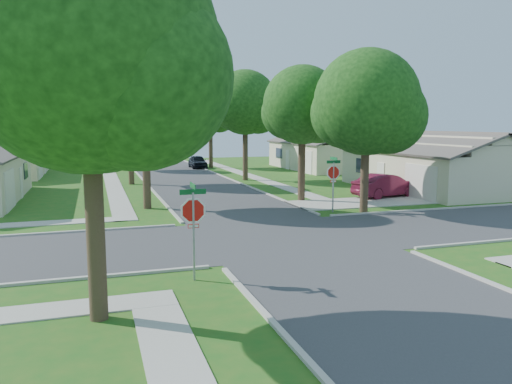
{
  "coord_description": "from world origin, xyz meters",
  "views": [
    {
      "loc": [
        -7.46,
        -19.26,
        4.72
      ],
      "look_at": [
        -0.38,
        2.48,
        1.6
      ],
      "focal_mm": 35.0,
      "sensor_mm": 36.0,
      "label": 1
    }
  ],
  "objects_px": {
    "stop_sign_sw": "(193,215)",
    "tree_w_mid": "(130,101)",
    "tree_w_near": "(145,98)",
    "house_ne_far": "(325,154)",
    "tree_ne_corner": "(368,107)",
    "tree_e_near": "(303,109)",
    "car_driveway": "(386,185)",
    "tree_e_far": "(211,112)",
    "tree_w_far": "(121,116)",
    "stop_sign_ne": "(333,175)",
    "tree_e_mid": "(246,106)",
    "house_ne_near": "(434,169)",
    "tree_sw_corner": "(91,56)",
    "car_curb_west": "(132,159)",
    "car_curb_east": "(198,162)"
  },
  "relations": [
    {
      "from": "car_curb_west",
      "to": "car_driveway",
      "type": "bearing_deg",
      "value": 114.37
    },
    {
      "from": "tree_e_mid",
      "to": "tree_sw_corner",
      "type": "xyz_separation_m",
      "value": [
        -12.19,
        -28.0,
        0.01
      ]
    },
    {
      "from": "tree_e_far",
      "to": "car_driveway",
      "type": "xyz_separation_m",
      "value": [
        5.78,
        -25.31,
        -5.21
      ]
    },
    {
      "from": "car_driveway",
      "to": "car_curb_west",
      "type": "xyz_separation_m",
      "value": [
        -13.74,
        31.84,
        -0.09
      ]
    },
    {
      "from": "tree_ne_corner",
      "to": "house_ne_far",
      "type": "height_order",
      "value": "tree_ne_corner"
    },
    {
      "from": "house_ne_far",
      "to": "car_driveway",
      "type": "height_order",
      "value": "house_ne_far"
    },
    {
      "from": "tree_w_mid",
      "to": "car_driveway",
      "type": "height_order",
      "value": "tree_w_mid"
    },
    {
      "from": "tree_e_far",
      "to": "tree_sw_corner",
      "type": "xyz_separation_m",
      "value": [
        -12.19,
        -41.0,
        0.28
      ]
    },
    {
      "from": "tree_e_mid",
      "to": "tree_w_near",
      "type": "relative_size",
      "value": 1.03
    },
    {
      "from": "tree_w_near",
      "to": "car_driveway",
      "type": "xyz_separation_m",
      "value": [
        15.18,
        -0.31,
        -5.35
      ]
    },
    {
      "from": "tree_e_far",
      "to": "car_curb_west",
      "type": "bearing_deg",
      "value": 140.58
    },
    {
      "from": "stop_sign_ne",
      "to": "car_curb_east",
      "type": "relative_size",
      "value": 0.74
    },
    {
      "from": "tree_w_mid",
      "to": "tree_e_near",
      "type": "bearing_deg",
      "value": -51.95
    },
    {
      "from": "tree_sw_corner",
      "to": "tree_w_mid",
      "type": "bearing_deg",
      "value": 84.3
    },
    {
      "from": "stop_sign_sw",
      "to": "tree_w_mid",
      "type": "bearing_deg",
      "value": 89.87
    },
    {
      "from": "tree_w_mid",
      "to": "car_driveway",
      "type": "xyz_separation_m",
      "value": [
        15.18,
        -12.31,
        -5.72
      ]
    },
    {
      "from": "tree_e_mid",
      "to": "tree_w_mid",
      "type": "distance_m",
      "value": 9.4
    },
    {
      "from": "tree_sw_corner",
      "to": "house_ne_far",
      "type": "xyz_separation_m",
      "value": [
        23.43,
        35.99,
        -4.75
      ]
    },
    {
      "from": "stop_sign_sw",
      "to": "tree_e_mid",
      "type": "distance_m",
      "value": 27.71
    },
    {
      "from": "stop_sign_sw",
      "to": "house_ne_far",
      "type": "relative_size",
      "value": 0.22
    },
    {
      "from": "house_ne_near",
      "to": "car_curb_west",
      "type": "height_order",
      "value": "house_ne_near"
    },
    {
      "from": "car_driveway",
      "to": "car_curb_east",
      "type": "bearing_deg",
      "value": 3.97
    },
    {
      "from": "stop_sign_ne",
      "to": "tree_w_far",
      "type": "xyz_separation_m",
      "value": [
        -9.35,
        29.31,
        3.48
      ]
    },
    {
      "from": "tree_e_mid",
      "to": "house_ne_near",
      "type": "bearing_deg",
      "value": -41.7
    },
    {
      "from": "car_driveway",
      "to": "car_curb_west",
      "type": "bearing_deg",
      "value": 11.06
    },
    {
      "from": "stop_sign_ne",
      "to": "tree_sw_corner",
      "type": "bearing_deg",
      "value": -136.06
    },
    {
      "from": "car_curb_east",
      "to": "stop_sign_sw",
      "type": "bearing_deg",
      "value": -100.57
    },
    {
      "from": "tree_w_mid",
      "to": "car_curb_west",
      "type": "height_order",
      "value": "tree_w_mid"
    },
    {
      "from": "house_ne_near",
      "to": "tree_e_far",
      "type": "bearing_deg",
      "value": 116.03
    },
    {
      "from": "house_ne_far",
      "to": "car_driveway",
      "type": "xyz_separation_m",
      "value": [
        -5.45,
        -20.3,
        -0.75
      ]
    },
    {
      "from": "tree_ne_corner",
      "to": "tree_sw_corner",
      "type": "bearing_deg",
      "value": -140.93
    },
    {
      "from": "tree_e_mid",
      "to": "car_driveway",
      "type": "bearing_deg",
      "value": -64.85
    },
    {
      "from": "car_curb_west",
      "to": "tree_e_far",
      "type": "bearing_deg",
      "value": 141.62
    },
    {
      "from": "tree_e_far",
      "to": "house_ne_far",
      "type": "distance_m",
      "value": 13.09
    },
    {
      "from": "stop_sign_ne",
      "to": "tree_ne_corner",
      "type": "xyz_separation_m",
      "value": [
        1.66,
        -0.49,
        3.56
      ]
    },
    {
      "from": "tree_e_near",
      "to": "tree_sw_corner",
      "type": "height_order",
      "value": "tree_sw_corner"
    },
    {
      "from": "tree_w_mid",
      "to": "tree_ne_corner",
      "type": "xyz_separation_m",
      "value": [
        11.0,
        -16.8,
        -0.9
      ]
    },
    {
      "from": "tree_w_far",
      "to": "house_ne_near",
      "type": "distance_m",
      "value": 31.17
    },
    {
      "from": "tree_w_near",
      "to": "house_ne_far",
      "type": "xyz_separation_m",
      "value": [
        20.64,
        19.99,
        -4.6
      ]
    },
    {
      "from": "stop_sign_ne",
      "to": "house_ne_near",
      "type": "distance_m",
      "value": 12.94
    },
    {
      "from": "stop_sign_ne",
      "to": "tree_w_mid",
      "type": "height_order",
      "value": "tree_w_mid"
    },
    {
      "from": "tree_e_near",
      "to": "house_ne_far",
      "type": "bearing_deg",
      "value": 60.65
    },
    {
      "from": "stop_sign_ne",
      "to": "house_ne_far",
      "type": "relative_size",
      "value": 0.22
    },
    {
      "from": "tree_w_near",
      "to": "car_curb_west",
      "type": "bearing_deg",
      "value": 87.38
    },
    {
      "from": "tree_ne_corner",
      "to": "house_ne_near",
      "type": "distance_m",
      "value": 12.47
    },
    {
      "from": "tree_e_near",
      "to": "tree_w_far",
      "type": "bearing_deg",
      "value": 110.61
    },
    {
      "from": "tree_w_near",
      "to": "tree_e_far",
      "type": "bearing_deg",
      "value": 69.4
    },
    {
      "from": "stop_sign_ne",
      "to": "house_ne_far",
      "type": "distance_m",
      "value": 26.8
    },
    {
      "from": "house_ne_far",
      "to": "car_curb_west",
      "type": "height_order",
      "value": "house_ne_far"
    },
    {
      "from": "stop_sign_sw",
      "to": "car_driveway",
      "type": "distance_m",
      "value": 20.33
    }
  ]
}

